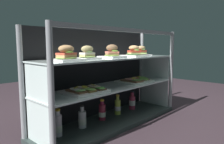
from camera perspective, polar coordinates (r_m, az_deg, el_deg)
The scene contains 19 objects.
ground_plane at distance 2.09m, azimuth 0.00°, elevation -13.77°, with size 6.00×6.00×0.02m, color #33262C.
case_base_deck at distance 2.08m, azimuth 0.00°, elevation -13.00°, with size 1.55×0.44×0.04m, color #2E3937.
case_frame at distance 2.05m, azimuth -2.24°, elevation 0.20°, with size 1.55×0.44×0.88m.
riser_lower_tier at distance 2.03m, azimuth 0.00°, elevation -8.40°, with size 1.48×0.36×0.31m.
shelf_lower_glass at distance 1.99m, azimuth 0.00°, elevation -3.97°, with size 1.50×0.38×0.01m, color silver.
riser_upper_tier at distance 1.97m, azimuth 0.00°, elevation -0.18°, with size 1.48×0.36×0.25m.
shelf_upper_glass at distance 1.96m, azimuth 0.00°, elevation 3.66°, with size 1.50×0.38×0.01m, color silver.
plated_roll_sandwich_mid_left at distance 1.58m, azimuth -12.08°, elevation 4.48°, with size 0.20×0.20×0.12m.
plated_roll_sandwich_far_left at distance 1.79m, azimuth -6.60°, elevation 4.83°, with size 0.17×0.17×0.11m.
plated_roll_sandwich_right_of_center at distance 1.97m, azimuth 0.01°, elevation 5.11°, with size 0.20×0.20×0.12m.
plated_roll_sandwich_left_of_center at distance 2.15m, azimuth 5.86°, elevation 5.10°, with size 0.21×0.21×0.11m.
plated_roll_sandwich_far_right at distance 2.40m, azimuth 7.80°, elevation 5.30°, with size 0.18×0.18×0.11m.
open_sandwich_tray_center at distance 1.74m, azimuth -7.12°, elevation -4.79°, with size 0.34×0.28×0.06m.
open_sandwich_tray_mid_right at distance 2.24m, azimuth 6.30°, elevation -2.14°, with size 0.34×0.28×0.06m.
juice_bottle_front_middle at distance 1.75m, azimuth -14.20°, elevation -13.63°, with size 0.06×0.06×0.21m.
juice_bottle_front_right_end at distance 1.88m, azimuth -7.95°, elevation -12.37°, with size 0.07×0.07×0.20m.
juice_bottle_front_left_end at distance 2.04m, azimuth -2.65°, elevation -10.60°, with size 0.06×0.06×0.20m.
juice_bottle_front_fourth at distance 2.20m, azimuth 1.51°, elevation -9.25°, with size 0.06×0.06×0.20m.
juice_bottle_tucked_behind at distance 2.37m, azimuth 5.41°, elevation -7.96°, with size 0.07×0.07×0.20m.
Camera 1 is at (-1.43, -1.33, 0.74)m, focal length 34.24 mm.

